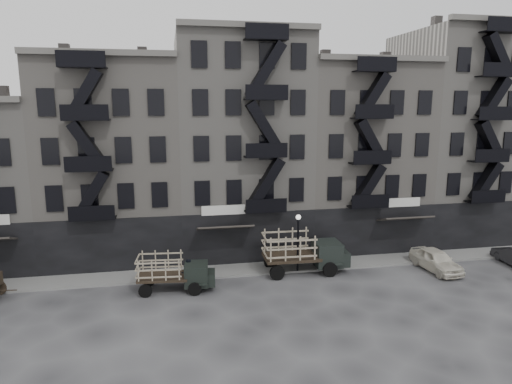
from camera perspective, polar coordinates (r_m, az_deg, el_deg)
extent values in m
plane|color=#38383A|center=(30.33, 0.99, -12.15)|extent=(140.00, 140.00, 0.00)
cube|color=slate|center=(33.72, -0.33, -9.57)|extent=(55.00, 2.50, 0.15)
cube|color=#4C4744|center=(39.11, -28.86, 10.66)|extent=(0.70, 0.70, 1.20)
cube|color=gray|center=(37.80, -17.25, 3.78)|extent=(10.00, 10.00, 15.00)
cube|color=black|center=(34.10, -17.62, -6.45)|extent=(10.00, 0.35, 4.00)
cube|color=#595651|center=(32.59, -19.05, 16.19)|extent=(10.00, 0.50, 0.40)
cube|color=#4C4744|center=(38.18, -22.62, 15.71)|extent=(0.70, 0.70, 1.20)
cube|color=#4C4744|center=(37.52, -14.03, 16.31)|extent=(0.70, 0.70, 1.20)
cube|color=gray|center=(37.89, -2.07, 5.81)|extent=(10.00, 10.00, 17.00)
cube|color=black|center=(34.31, -0.73, -5.81)|extent=(10.00, 0.35, 4.00)
cube|color=#595651|center=(33.08, -0.73, 20.18)|extent=(10.00, 0.50, 0.40)
cube|color=#4C4744|center=(37.83, -6.94, 19.55)|extent=(0.70, 0.70, 1.20)
cube|color=#4C4744|center=(38.62, 1.72, 19.45)|extent=(0.70, 0.70, 1.20)
cube|color=gray|center=(40.72, 12.03, 4.52)|extent=(10.00, 10.00, 15.00)
cube|color=black|center=(37.31, 14.63, -4.79)|extent=(10.00, 0.35, 4.00)
cube|color=#595651|center=(35.94, 15.82, 15.83)|extent=(10.00, 0.50, 0.40)
cube|color=#4C4744|center=(39.58, 8.34, 16.22)|extent=(0.70, 0.70, 1.20)
cube|color=#4C4744|center=(41.68, 15.78, 15.66)|extent=(0.70, 0.70, 1.20)
cube|color=gray|center=(45.41, 23.90, 6.37)|extent=(10.00, 10.00, 18.00)
cube|color=black|center=(42.51, 26.93, -3.72)|extent=(10.00, 0.35, 4.00)
cube|color=#595651|center=(41.66, 29.13, 18.34)|extent=(10.00, 0.50, 0.40)
cube|color=#4C4744|center=(44.19, 21.53, 18.96)|extent=(0.70, 0.70, 1.20)
cube|color=#4C4744|center=(47.26, 27.47, 17.94)|extent=(0.70, 0.70, 1.20)
cylinder|color=black|center=(32.69, 5.25, -6.72)|extent=(0.14, 0.14, 4.00)
sphere|color=silver|center=(32.11, 5.32, -3.15)|extent=(0.36, 0.36, 0.36)
cube|color=black|center=(30.43, -11.54, -10.32)|extent=(3.31, 2.14, 0.17)
cube|color=black|center=(30.24, -7.47, -10.13)|extent=(1.63, 1.80, 1.39)
cube|color=black|center=(30.32, -5.85, -10.60)|extent=(0.87, 1.45, 0.83)
cylinder|color=black|center=(29.63, -7.68, -11.95)|extent=(0.85, 0.28, 0.83)
cylinder|color=black|center=(31.34, -7.55, -10.63)|extent=(0.85, 0.28, 0.83)
cylinder|color=black|center=(29.92, -13.67, -11.94)|extent=(0.85, 0.28, 0.83)
cylinder|color=black|center=(31.62, -13.19, -10.64)|extent=(0.85, 0.28, 0.83)
cube|color=black|center=(32.83, 4.44, -8.09)|extent=(3.96, 2.40, 0.21)
cube|color=black|center=(33.49, 8.87, -7.60)|extent=(1.89, 2.11, 1.72)
cube|color=black|center=(33.92, 10.52, -8.02)|extent=(0.97, 1.74, 1.03)
cylinder|color=black|center=(32.70, 9.26, -9.56)|extent=(1.04, 0.28, 1.03)
cylinder|color=black|center=(34.75, 8.06, -8.28)|extent=(1.04, 0.28, 1.03)
cylinder|color=black|center=(31.76, 2.66, -10.06)|extent=(1.04, 0.28, 1.03)
cylinder|color=black|center=(33.86, 1.86, -8.69)|extent=(1.04, 0.28, 1.03)
imported|color=silver|center=(35.85, 21.58, -7.91)|extent=(2.21, 4.71, 1.56)
imported|color=black|center=(30.76, -8.52, -10.00)|extent=(1.12, 1.00, 1.92)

